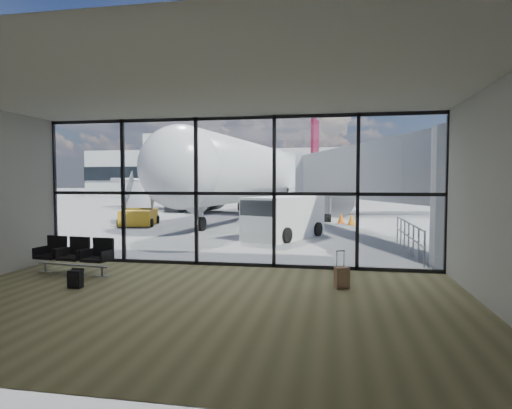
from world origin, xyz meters
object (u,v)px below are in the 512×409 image
(suitcase, at_px, (342,277))
(mobile_stairs, at_px, (140,215))
(service_van, at_px, (283,217))
(seating_row, at_px, (76,253))
(belt_loader, at_px, (179,205))
(airliner, at_px, (279,175))
(backpack, at_px, (75,279))

(suitcase, relative_size, mobile_stairs, 0.23)
(suitcase, height_order, service_van, service_van)
(seating_row, height_order, suitcase, seating_row)
(seating_row, distance_m, service_van, 9.77)
(seating_row, xyz_separation_m, suitcase, (7.25, -0.44, -0.29))
(seating_row, xyz_separation_m, belt_loader, (-6.01, 24.17, 0.01))
(suitcase, distance_m, belt_loader, 27.96)
(service_van, bearing_deg, belt_loader, 149.39)
(airliner, distance_m, belt_loader, 8.96)
(airliner, relative_size, mobile_stairs, 10.23)
(airliner, xyz_separation_m, mobile_stairs, (-6.64, -13.04, -2.55))
(suitcase, distance_m, airliner, 26.98)
(mobile_stairs, bearing_deg, belt_loader, 84.72)
(airliner, relative_size, belt_loader, 10.77)
(seating_row, bearing_deg, belt_loader, 110.65)
(airliner, bearing_deg, service_van, -74.30)
(airliner, bearing_deg, mobile_stairs, -109.17)
(airliner, bearing_deg, seating_row, -87.44)
(mobile_stairs, bearing_deg, service_van, -40.00)
(suitcase, relative_size, belt_loader, 0.24)
(seating_row, relative_size, belt_loader, 0.61)
(seating_row, bearing_deg, backpack, -50.97)
(suitcase, bearing_deg, airliner, 77.49)
(seating_row, distance_m, suitcase, 7.27)
(airliner, xyz_separation_m, belt_loader, (-8.39, -1.77, -2.60))
(seating_row, distance_m, airliner, 26.18)
(airliner, height_order, belt_loader, airliner)
(seating_row, distance_m, mobile_stairs, 13.58)
(seating_row, distance_m, belt_loader, 24.91)
(belt_loader, bearing_deg, mobile_stairs, -77.65)
(airliner, distance_m, service_van, 17.74)
(backpack, xyz_separation_m, service_van, (3.83, 10.04, 0.74))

